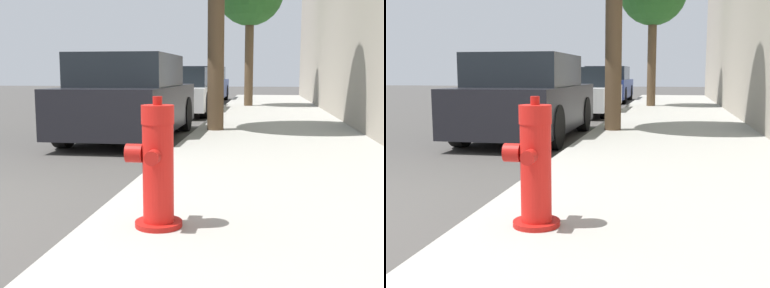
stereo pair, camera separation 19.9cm
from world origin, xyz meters
The scene contains 5 objects.
sidewalk_slab centered at (3.32, 0.00, 0.07)m, with size 2.87×40.00×0.14m.
fire_hydrant centered at (2.40, -0.04, 0.54)m, with size 0.37×0.39×0.86m.
parked_car_near centered at (0.78, 5.17, 0.71)m, with size 1.71×3.92×1.47m.
parked_car_mid centered at (0.76, 10.48, 0.64)m, with size 1.87×4.27×1.31m.
parked_car_far centered at (0.71, 16.67, 0.69)m, with size 1.71×4.29×1.43m.
Camera 2 is at (3.27, -3.01, 1.14)m, focal length 45.00 mm.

